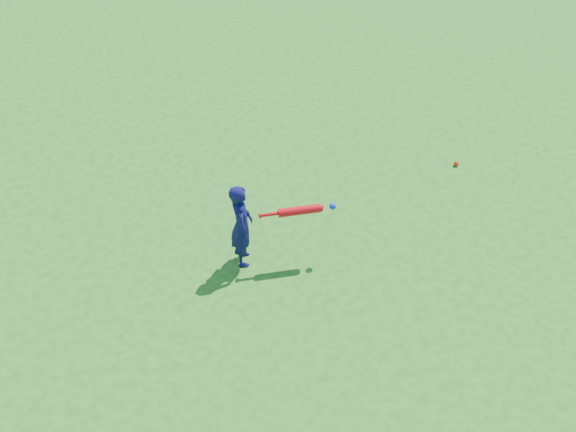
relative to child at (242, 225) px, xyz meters
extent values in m
plane|color=#23711B|center=(-0.49, 0.26, -0.50)|extent=(80.00, 80.00, 0.00)
imported|color=#0F1049|center=(0.00, 0.00, 0.00)|extent=(0.27, 0.38, 0.99)
sphere|color=red|center=(3.04, 1.24, -0.46)|extent=(0.07, 0.07, 0.07)
cylinder|color=red|center=(0.19, -0.05, 0.14)|extent=(0.02, 0.06, 0.06)
cylinder|color=red|center=(0.29, -0.05, 0.14)|extent=(0.21, 0.04, 0.04)
cylinder|color=red|center=(0.61, -0.06, 0.14)|extent=(0.44, 0.10, 0.09)
sphere|color=red|center=(0.83, -0.06, 0.14)|extent=(0.09, 0.09, 0.09)
sphere|color=#0D30ED|center=(0.97, -0.06, 0.14)|extent=(0.07, 0.07, 0.07)
camera|label=1|loc=(-0.61, -5.20, 4.29)|focal=40.00mm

